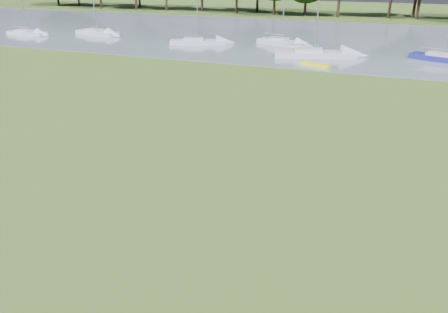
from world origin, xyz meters
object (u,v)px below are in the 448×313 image
(sailboat_4, at_px, (281,41))
(sailboat_6, at_px, (444,57))
(sailboat_1, at_px, (26,32))
(sailboat_2, at_px, (314,52))
(kayak, at_px, (315,65))
(sailboat_0, at_px, (96,31))
(sailboat_5, at_px, (197,40))

(sailboat_4, relative_size, sailboat_6, 0.97)
(sailboat_1, relative_size, sailboat_2, 0.73)
(kayak, bearing_deg, sailboat_2, 121.18)
(sailboat_4, bearing_deg, sailboat_2, -34.63)
(sailboat_0, xyz_separation_m, sailboat_1, (-9.20, -3.59, -0.05))
(sailboat_0, xyz_separation_m, sailboat_2, (31.50, -4.79, 0.04))
(sailboat_0, height_order, sailboat_6, sailboat_6)
(sailboat_2, bearing_deg, sailboat_4, 114.46)
(sailboat_0, bearing_deg, sailboat_2, 1.87)
(kayak, distance_m, sailboat_2, 4.88)
(sailboat_0, bearing_deg, sailboat_6, 7.32)
(kayak, xyz_separation_m, sailboat_2, (-1.09, 4.74, 0.37))
(sailboat_4, bearing_deg, sailboat_1, -156.31)
(sailboat_1, relative_size, sailboat_5, 0.87)
(kayak, distance_m, sailboat_1, 42.21)
(sailboat_2, height_order, sailboat_5, sailboat_2)
(sailboat_0, relative_size, sailboat_6, 0.98)
(kayak, relative_size, sailboat_5, 0.34)
(sailboat_2, distance_m, sailboat_5, 15.33)
(sailboat_0, bearing_deg, kayak, -5.79)
(sailboat_1, bearing_deg, kayak, -6.86)
(sailboat_4, relative_size, sailboat_5, 0.91)
(sailboat_1, distance_m, sailboat_2, 40.72)
(kayak, relative_size, sailboat_4, 0.37)
(kayak, height_order, sailboat_2, sailboat_2)
(sailboat_5, bearing_deg, sailboat_4, -2.20)
(sailboat_4, bearing_deg, sailboat_0, -161.25)
(sailboat_0, relative_size, sailboat_2, 0.78)
(sailboat_6, bearing_deg, sailboat_4, -169.21)
(sailboat_1, bearing_deg, sailboat_6, 2.43)
(sailboat_0, distance_m, sailboat_6, 44.36)
(sailboat_1, distance_m, sailboat_5, 25.72)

